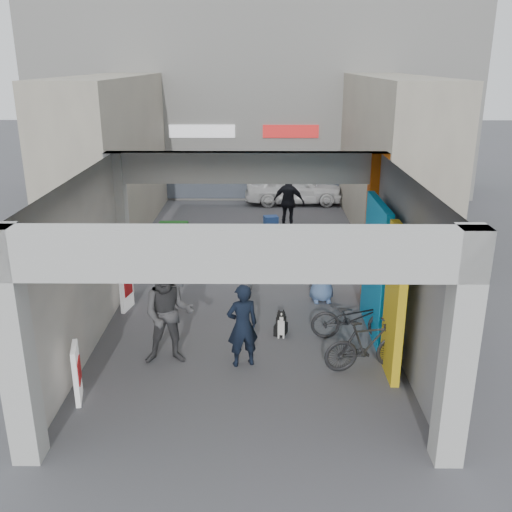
{
  "coord_description": "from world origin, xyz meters",
  "views": [
    {
      "loc": [
        0.33,
        -10.85,
        5.47
      ],
      "look_at": [
        0.23,
        1.0,
        1.38
      ],
      "focal_mm": 40.0,
      "sensor_mm": 36.0,
      "label": 1
    }
  ],
  "objects_px": {
    "cafe_set": "(178,252)",
    "man_crates": "(289,202)",
    "bicycle_front": "(354,318)",
    "bicycle_rear": "(367,345)",
    "man_with_dog": "(242,325)",
    "border_collie": "(281,325)",
    "white_van": "(294,187)",
    "man_back_turned": "(168,314)",
    "man_elderly": "(323,270)",
    "produce_stand": "(174,236)"
  },
  "relations": [
    {
      "from": "man_crates",
      "to": "bicycle_front",
      "type": "xyz_separation_m",
      "value": [
        0.98,
        -8.1,
        -0.47
      ]
    },
    {
      "from": "white_van",
      "to": "man_elderly",
      "type": "bearing_deg",
      "value": 179.92
    },
    {
      "from": "bicycle_front",
      "to": "bicycle_rear",
      "type": "height_order",
      "value": "bicycle_rear"
    },
    {
      "from": "produce_stand",
      "to": "bicycle_front",
      "type": "relative_size",
      "value": 0.6
    },
    {
      "from": "produce_stand",
      "to": "border_collie",
      "type": "bearing_deg",
      "value": -50.46
    },
    {
      "from": "man_back_turned",
      "to": "bicycle_front",
      "type": "bearing_deg",
      "value": 10.92
    },
    {
      "from": "border_collie",
      "to": "cafe_set",
      "type": "bearing_deg",
      "value": 140.2
    },
    {
      "from": "border_collie",
      "to": "white_van",
      "type": "distance_m",
      "value": 11.66
    },
    {
      "from": "cafe_set",
      "to": "bicycle_front",
      "type": "relative_size",
      "value": 0.9
    },
    {
      "from": "man_back_turned",
      "to": "man_crates",
      "type": "height_order",
      "value": "man_back_turned"
    },
    {
      "from": "cafe_set",
      "to": "man_elderly",
      "type": "distance_m",
      "value": 4.62
    },
    {
      "from": "produce_stand",
      "to": "man_crates",
      "type": "distance_m",
      "value": 4.14
    },
    {
      "from": "man_with_dog",
      "to": "man_crates",
      "type": "xyz_separation_m",
      "value": [
        1.28,
        9.19,
        0.12
      ]
    },
    {
      "from": "bicycle_rear",
      "to": "man_crates",
      "type": "bearing_deg",
      "value": -4.63
    },
    {
      "from": "man_elderly",
      "to": "bicycle_front",
      "type": "distance_m",
      "value": 2.02
    },
    {
      "from": "cafe_set",
      "to": "man_with_dog",
      "type": "xyz_separation_m",
      "value": [
        1.99,
        -5.64,
        0.47
      ]
    },
    {
      "from": "produce_stand",
      "to": "bicycle_rear",
      "type": "xyz_separation_m",
      "value": [
        4.68,
        -7.52,
        0.21
      ]
    },
    {
      "from": "produce_stand",
      "to": "bicycle_rear",
      "type": "relative_size",
      "value": 0.65
    },
    {
      "from": "bicycle_front",
      "to": "bicycle_rear",
      "type": "relative_size",
      "value": 1.08
    },
    {
      "from": "border_collie",
      "to": "bicycle_front",
      "type": "relative_size",
      "value": 0.35
    },
    {
      "from": "man_crates",
      "to": "bicycle_rear",
      "type": "distance_m",
      "value": 9.41
    },
    {
      "from": "man_back_turned",
      "to": "man_crates",
      "type": "distance_m",
      "value": 9.47
    },
    {
      "from": "cafe_set",
      "to": "man_with_dog",
      "type": "height_order",
      "value": "man_with_dog"
    },
    {
      "from": "bicycle_front",
      "to": "bicycle_rear",
      "type": "bearing_deg",
      "value": -176.87
    },
    {
      "from": "produce_stand",
      "to": "man_elderly",
      "type": "distance_m",
      "value": 6.04
    },
    {
      "from": "cafe_set",
      "to": "man_crates",
      "type": "bearing_deg",
      "value": 47.4
    },
    {
      "from": "cafe_set",
      "to": "man_crates",
      "type": "distance_m",
      "value": 4.87
    },
    {
      "from": "bicycle_rear",
      "to": "man_elderly",
      "type": "bearing_deg",
      "value": -1.79
    },
    {
      "from": "bicycle_front",
      "to": "man_crates",
      "type": "bearing_deg",
      "value": 7.75
    },
    {
      "from": "man_elderly",
      "to": "bicycle_front",
      "type": "bearing_deg",
      "value": -81.03
    },
    {
      "from": "cafe_set",
      "to": "man_back_turned",
      "type": "distance_m",
      "value": 5.61
    },
    {
      "from": "man_crates",
      "to": "white_van",
      "type": "distance_m",
      "value": 3.65
    },
    {
      "from": "man_elderly",
      "to": "white_van",
      "type": "height_order",
      "value": "man_elderly"
    },
    {
      "from": "cafe_set",
      "to": "man_elderly",
      "type": "relative_size",
      "value": 1.02
    },
    {
      "from": "cafe_set",
      "to": "man_back_turned",
      "type": "xyz_separation_m",
      "value": [
        0.61,
        -5.53,
        0.66
      ]
    },
    {
      "from": "man_elderly",
      "to": "white_van",
      "type": "relative_size",
      "value": 0.41
    },
    {
      "from": "cafe_set",
      "to": "white_van",
      "type": "relative_size",
      "value": 0.41
    },
    {
      "from": "man_elderly",
      "to": "man_back_turned",
      "type": "bearing_deg",
      "value": -141.75
    },
    {
      "from": "man_back_turned",
      "to": "bicycle_rear",
      "type": "distance_m",
      "value": 3.73
    },
    {
      "from": "man_with_dog",
      "to": "border_collie",
      "type": "bearing_deg",
      "value": -140.13
    },
    {
      "from": "produce_stand",
      "to": "man_crates",
      "type": "relative_size",
      "value": 0.57
    },
    {
      "from": "produce_stand",
      "to": "white_van",
      "type": "height_order",
      "value": "white_van"
    },
    {
      "from": "man_back_turned",
      "to": "white_van",
      "type": "bearing_deg",
      "value": 72.28
    },
    {
      "from": "man_crates",
      "to": "bicycle_rear",
      "type": "xyz_separation_m",
      "value": [
        1.02,
        -9.34,
        -0.45
      ]
    },
    {
      "from": "cafe_set",
      "to": "man_elderly",
      "type": "bearing_deg",
      "value": -34.56
    },
    {
      "from": "cafe_set",
      "to": "bicycle_rear",
      "type": "distance_m",
      "value": 7.21
    },
    {
      "from": "cafe_set",
      "to": "bicycle_rear",
      "type": "xyz_separation_m",
      "value": [
        4.29,
        -5.79,
        0.15
      ]
    },
    {
      "from": "cafe_set",
      "to": "man_with_dog",
      "type": "distance_m",
      "value": 6.0
    },
    {
      "from": "man_crates",
      "to": "white_van",
      "type": "bearing_deg",
      "value": -73.03
    },
    {
      "from": "cafe_set",
      "to": "bicycle_front",
      "type": "xyz_separation_m",
      "value": [
        4.24,
        -4.54,
        0.12
      ]
    }
  ]
}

